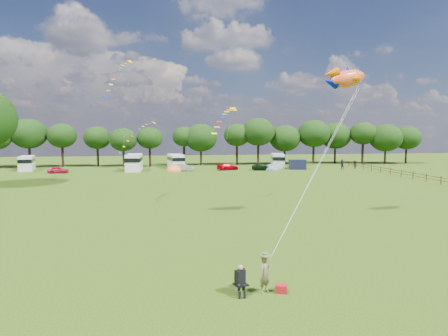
{
  "coord_description": "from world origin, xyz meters",
  "views": [
    {
      "loc": [
        -4.72,
        -25.27,
        7.27
      ],
      "look_at": [
        0.0,
        8.0,
        4.0
      ],
      "focal_mm": 30.0,
      "sensor_mm": 36.0,
      "label": 1
    }
  ],
  "objects": [
    {
      "name": "tent_greyblue",
      "position": [
        14.07,
        42.99,
        0.02
      ],
      "size": [
        3.14,
        3.44,
        2.34
      ],
      "color": "slate",
      "rests_on": "ground"
    },
    {
      "name": "tent_orange",
      "position": [
        -4.27,
        43.47,
        0.02
      ],
      "size": [
        2.92,
        3.19,
        2.28
      ],
      "color": "orange",
      "rests_on": "ground"
    },
    {
      "name": "campervan_b",
      "position": [
        -11.58,
        45.8,
        1.66
      ],
      "size": [
        2.78,
        6.33,
        3.08
      ],
      "rotation": [
        0.0,
        0.0,
        1.55
      ],
      "color": "silver",
      "rests_on": "ground"
    },
    {
      "name": "car_b",
      "position": [
        -2.59,
        43.91,
        0.68
      ],
      "size": [
        4.05,
        2.21,
        1.35
      ],
      "primitive_type": "imported",
      "rotation": [
        0.0,
        0.0,
        1.36
      ],
      "color": "gray",
      "rests_on": "ground"
    },
    {
      "name": "kite_flyer",
      "position": [
        -0.59,
        -9.36,
        0.86
      ],
      "size": [
        0.74,
        0.71,
        1.71
      ],
      "primitive_type": "imported",
      "rotation": [
        0.0,
        0.0,
        0.67
      ],
      "color": "brown",
      "rests_on": "ground"
    },
    {
      "name": "walker_b",
      "position": [
        30.84,
        43.19,
        0.8
      ],
      "size": [
        1.05,
        0.51,
        1.6
      ],
      "primitive_type": "imported",
      "rotation": [
        0.0,
        0.0,
        3.17
      ],
      "color": "black",
      "rests_on": "ground"
    },
    {
      "name": "campervan_c",
      "position": [
        -3.8,
        49.13,
        1.51
      ],
      "size": [
        3.49,
        6.08,
        2.8
      ],
      "rotation": [
        0.0,
        0.0,
        1.77
      ],
      "color": "white",
      "rests_on": "ground"
    },
    {
      "name": "camp_chair",
      "position": [
        -1.73,
        -9.4,
        0.82
      ],
      "size": [
        0.73,
        0.75,
        1.38
      ],
      "rotation": [
        0.0,
        0.0,
        0.43
      ],
      "color": "#99999E",
      "rests_on": "ground"
    },
    {
      "name": "streamer_kite_b",
      "position": [
        -8.32,
        20.48,
        7.3
      ],
      "size": [
        4.09,
        4.61,
        3.76
      ],
      "rotation": [
        0.0,
        0.0,
        1.2
      ],
      "color": "#EE9800",
      "rests_on": "ground"
    },
    {
      "name": "streamer_kite_c",
      "position": [
        0.79,
        12.05,
        8.89
      ],
      "size": [
        3.21,
        4.88,
        2.82
      ],
      "rotation": [
        0.0,
        0.0,
        0.38
      ],
      "color": "#FFCC00",
      "rests_on": "ground"
    },
    {
      "name": "campervan_a",
      "position": [
        -31.57,
        49.04,
        1.46
      ],
      "size": [
        3.51,
        5.91,
        2.71
      ],
      "rotation": [
        0.0,
        0.0,
        1.79
      ],
      "color": "silver",
      "rests_on": "ground"
    },
    {
      "name": "campervan_d",
      "position": [
        16.79,
        48.39,
        1.5
      ],
      "size": [
        3.48,
        6.05,
        2.79
      ],
      "rotation": [
        0.0,
        0.0,
        1.38
      ],
      "color": "silver",
      "rests_on": "ground"
    },
    {
      "name": "walker_a",
      "position": [
        28.03,
        42.98,
        0.96
      ],
      "size": [
        0.94,
        0.59,
        1.91
      ],
      "primitive_type": "imported",
      "rotation": [
        0.0,
        0.0,
        3.13
      ],
      "color": "black",
      "rests_on": "ground"
    },
    {
      "name": "fence",
      "position": [
        32.0,
        34.5,
        0.7
      ],
      "size": [
        0.12,
        33.12,
        1.2
      ],
      "color": "#472D19",
      "rests_on": "ground"
    },
    {
      "name": "car_d",
      "position": [
        12.56,
        43.28,
        0.62
      ],
      "size": [
        4.97,
        3.24,
        1.25
      ],
      "primitive_type": "imported",
      "rotation": [
        0.0,
        0.0,
        1.3
      ],
      "color": "black",
      "rests_on": "ground"
    },
    {
      "name": "kite_bag",
      "position": [
        0.14,
        -9.49,
        0.18
      ],
      "size": [
        0.6,
        0.5,
        0.36
      ],
      "primitive_type": "cube",
      "rotation": [
        0.0,
        0.0,
        -0.37
      ],
      "color": "#A91218",
      "rests_on": "ground"
    },
    {
      "name": "awning_navy",
      "position": [
        19.49,
        44.11,
        0.93
      ],
      "size": [
        3.24,
        2.75,
        1.86
      ],
      "primitive_type": "cube",
      "rotation": [
        0.0,
        0.0,
        -0.12
      ],
      "color": "black",
      "rests_on": "ground"
    },
    {
      "name": "car_a",
      "position": [
        -24.39,
        43.33,
        0.59
      ],
      "size": [
        3.54,
        1.43,
        1.17
      ],
      "primitive_type": "imported",
      "rotation": [
        0.0,
        0.0,
        1.58
      ],
      "color": "#BC1639",
      "rests_on": "ground"
    },
    {
      "name": "fish_kite",
      "position": [
        9.04,
        3.49,
        11.5
      ],
      "size": [
        4.06,
        1.97,
        2.13
      ],
      "rotation": [
        0.0,
        -0.21,
        0.2
      ],
      "color": "#F05021",
      "rests_on": "ground"
    },
    {
      "name": "car_c",
      "position": [
        5.93,
        44.72,
        0.61
      ],
      "size": [
        4.38,
        2.72,
        1.22
      ],
      "primitive_type": "imported",
      "rotation": [
        0.0,
        0.0,
        1.83
      ],
      "color": "#BA000E",
      "rests_on": "ground"
    },
    {
      "name": "tree_line",
      "position": [
        5.3,
        54.99,
        6.35
      ],
      "size": [
        102.98,
        10.98,
        10.27
      ],
      "color": "black",
      "rests_on": "ground"
    },
    {
      "name": "ground_plane",
      "position": [
        0.0,
        0.0,
        0.0
      ],
      "size": [
        180.0,
        180.0,
        0.0
      ],
      "primitive_type": "plane",
      "color": "black",
      "rests_on": "ground"
    },
    {
      "name": "streamer_kite_a",
      "position": [
        -11.48,
        28.55,
        15.42
      ],
      "size": [
        3.43,
        5.67,
        5.8
      ],
      "rotation": [
        0.0,
        0.0,
        0.75
      ],
      "color": "#DCA800",
      "rests_on": "ground"
    }
  ]
}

